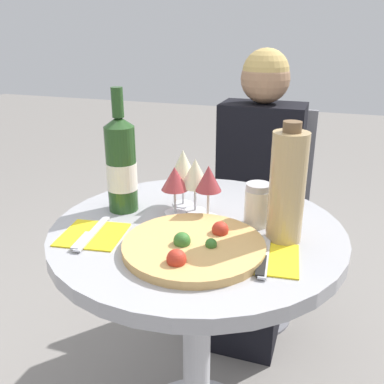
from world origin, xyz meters
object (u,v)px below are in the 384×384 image
Objects in this scene: chair_behind_diner at (259,221)px; pizza_large at (194,246)px; dining_table at (197,286)px; seated_diner at (254,214)px; tall_carafe at (287,187)px; wine_bottle at (121,165)px.

pizza_large is (-0.01, -0.88, 0.32)m from chair_behind_diner.
chair_behind_diner is at bearing 86.79° from dining_table.
chair_behind_diner reaches higher than dining_table.
seated_diner is 4.02× the size of tall_carafe.
chair_behind_diner is at bearing 103.35° from tall_carafe.
seated_diner is at bearing 106.24° from tall_carafe.
dining_table is 2.29× the size of pizza_large.
seated_diner is at bearing 64.31° from wine_bottle.
tall_carafe reaches higher than chair_behind_diner.
seated_diner reaches higher than wine_bottle.
chair_behind_diner is at bearing -90.00° from seated_diner.
tall_carafe is at bearing 33.38° from pizza_large.
tall_carafe is (0.22, -0.00, 0.32)m from dining_table.
pizza_large is at bearing 89.36° from chair_behind_diner.
chair_behind_diner is 2.69× the size of wine_bottle.
wine_bottle reaches higher than pizza_large.
tall_carafe is at bearing -0.07° from dining_table.
wine_bottle reaches higher than dining_table.
seated_diner is 3.50× the size of pizza_large.
tall_carafe is (0.18, -0.61, 0.35)m from seated_diner.
wine_bottle is (-0.27, 0.16, 0.12)m from pizza_large.
wine_bottle is at bearing 148.24° from pizza_large.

